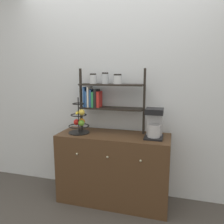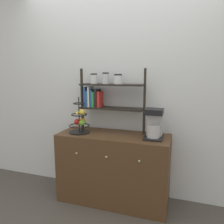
# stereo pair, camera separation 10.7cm
# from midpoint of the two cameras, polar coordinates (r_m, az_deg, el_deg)

# --- Properties ---
(ground_plane) EXTENTS (12.00, 12.00, 0.00)m
(ground_plane) POSITION_cam_midpoint_polar(r_m,az_deg,el_deg) (2.64, -0.08, -24.51)
(ground_plane) COLOR #47423D
(wall_back) EXTENTS (7.00, 0.05, 2.60)m
(wall_back) POSITION_cam_midpoint_polar(r_m,az_deg,el_deg) (2.68, 3.42, 5.78)
(wall_back) COLOR silver
(wall_back) RESTS_ON ground_plane
(sideboard) EXTENTS (1.27, 0.49, 0.81)m
(sideboard) POSITION_cam_midpoint_polar(r_m,az_deg,el_deg) (2.64, 1.59, -14.42)
(sideboard) COLOR #4C331E
(sideboard) RESTS_ON ground_plane
(coffee_maker) EXTENTS (0.19, 0.24, 0.32)m
(coffee_maker) POSITION_cam_midpoint_polar(r_m,az_deg,el_deg) (2.39, 12.25, -2.86)
(coffee_maker) COLOR black
(coffee_maker) RESTS_ON sideboard
(fruit_stand) EXTENTS (0.24, 0.24, 0.42)m
(fruit_stand) POSITION_cam_midpoint_polar(r_m,az_deg,el_deg) (2.58, -7.21, -2.32)
(fruit_stand) COLOR black
(fruit_stand) RESTS_ON sideboard
(shelf_hutch) EXTENTS (0.79, 0.20, 0.74)m
(shelf_hutch) POSITION_cam_midpoint_polar(r_m,az_deg,el_deg) (2.57, -0.94, 4.73)
(shelf_hutch) COLOR black
(shelf_hutch) RESTS_ON sideboard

